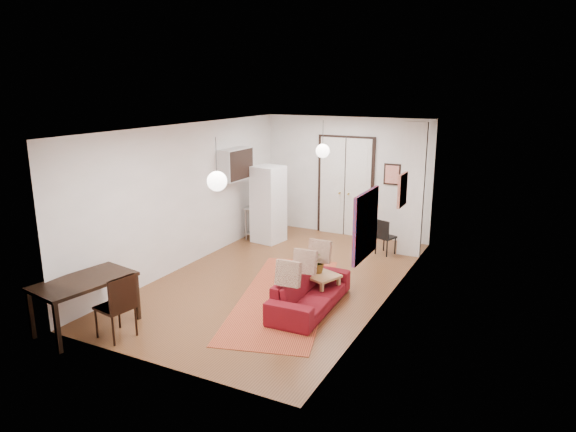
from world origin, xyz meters
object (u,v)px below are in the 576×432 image
at_px(dining_table, 84,285).
at_px(dining_chair_near, 119,298).
at_px(sofa, 310,292).
at_px(dining_chair_far, 119,298).
at_px(black_side_chair, 387,233).
at_px(fridge, 268,204).
at_px(kitchen_counter, 262,216).
at_px(coffee_table, 313,275).

distance_m(dining_table, dining_chair_near, 0.62).
xyz_separation_m(sofa, dining_table, (-2.74, -2.22, 0.42)).
relative_size(dining_chair_far, black_side_chair, 1.24).
bearing_deg(fridge, dining_table, -85.12).
relative_size(dining_chair_near, black_side_chair, 1.24).
relative_size(kitchen_counter, dining_chair_far, 1.09).
relative_size(dining_chair_near, dining_chair_far, 1.00).
bearing_deg(coffee_table, dining_table, -132.35).
xyz_separation_m(coffee_table, dining_chair_far, (-1.94, -2.69, 0.21)).
bearing_deg(fridge, dining_chair_near, -78.50).
bearing_deg(sofa, dining_chair_near, 132.69).
height_order(coffee_table, kitchen_counter, kitchen_counter).
xyz_separation_m(dining_table, dining_chair_near, (0.60, 0.10, -0.14)).
distance_m(kitchen_counter, black_side_chair, 3.12).
distance_m(sofa, dining_chair_near, 3.03).
height_order(dining_chair_near, black_side_chair, dining_chair_near).
bearing_deg(dining_chair_near, kitchen_counter, -163.15).
height_order(sofa, dining_chair_far, dining_chair_far).
bearing_deg(black_side_chair, dining_chair_far, 85.83).
height_order(kitchen_counter, black_side_chair, black_side_chair).
height_order(dining_chair_near, dining_chair_far, same).
xyz_separation_m(coffee_table, dining_chair_near, (-1.94, -2.69, 0.21)).
xyz_separation_m(sofa, fridge, (-2.45, 3.02, 0.62)).
relative_size(sofa, kitchen_counter, 1.83).
height_order(sofa, black_side_chair, black_side_chair).
bearing_deg(fridge, sofa, -42.85).
height_order(dining_table, dining_chair_near, dining_chair_near).
distance_m(sofa, kitchen_counter, 4.36).
bearing_deg(dining_table, black_side_chair, 61.47).
bearing_deg(dining_chair_far, fridge, -166.58).
bearing_deg(coffee_table, fridge, 132.66).
distance_m(fridge, dining_chair_near, 5.16).
bearing_deg(dining_chair_far, dining_chair_near, 180.00).
bearing_deg(black_side_chair, coffee_table, 99.51).
height_order(coffee_table, dining_chair_far, dining_chair_far).
bearing_deg(fridge, black_side_chair, 15.95).
bearing_deg(kitchen_counter, fridge, -47.44).
bearing_deg(kitchen_counter, dining_chair_far, -88.28).
distance_m(kitchen_counter, dining_table, 5.56).
xyz_separation_m(dining_chair_near, dining_chair_far, (0.00, 0.00, 0.00)).
bearing_deg(coffee_table, black_side_chair, 79.70).
bearing_deg(kitchen_counter, dining_chair_near, -88.28).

